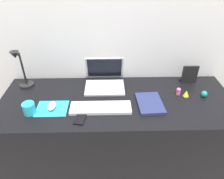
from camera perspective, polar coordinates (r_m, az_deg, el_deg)
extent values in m
plane|color=gray|center=(2.06, 1.04, -19.60)|extent=(6.00, 6.00, 0.00)
cube|color=silver|center=(1.79, 0.85, 5.84)|extent=(2.88, 0.05, 1.62)
cube|color=black|center=(1.77, 1.16, -12.44)|extent=(1.68, 0.63, 0.74)
cube|color=silver|center=(1.65, -1.96, 0.52)|extent=(0.30, 0.21, 0.01)
cube|color=silver|center=(1.71, -2.01, 5.83)|extent=(0.30, 0.06, 0.20)
cube|color=black|center=(1.70, -2.01, 5.78)|extent=(0.27, 0.05, 0.17)
cube|color=silver|center=(1.44, -3.05, -4.91)|extent=(0.41, 0.13, 0.02)
cube|color=#28B7CC|center=(1.50, -15.75, -4.92)|extent=(0.21, 0.17, 0.00)
ellipsoid|color=silver|center=(1.49, -15.82, -4.26)|extent=(0.06, 0.10, 0.03)
cube|color=black|center=(1.39, -8.40, -7.45)|extent=(0.09, 0.14, 0.01)
cylinder|color=black|center=(1.81, -21.77, 1.22)|extent=(0.11, 0.11, 0.02)
cylinder|color=black|center=(1.74, -22.72, 5.09)|extent=(0.01, 0.01, 0.26)
cylinder|color=black|center=(1.66, -24.11, 8.70)|extent=(0.01, 0.08, 0.08)
cone|color=black|center=(1.63, -24.56, 8.41)|extent=(0.06, 0.06, 0.05)
cube|color=navy|center=(1.50, 10.07, -3.62)|extent=(0.18, 0.25, 0.02)
cube|color=black|center=(1.79, 20.07, 3.76)|extent=(0.12, 0.02, 0.15)
cylinder|color=#28B7CC|center=(1.49, -21.32, -4.73)|extent=(0.08, 0.08, 0.08)
cylinder|color=pink|center=(1.65, 17.25, -0.84)|extent=(0.03, 0.03, 0.03)
sphere|color=pink|center=(1.64, 17.41, -0.06)|extent=(0.03, 0.03, 0.03)
cone|color=yellow|center=(1.65, 19.25, -0.97)|extent=(0.04, 0.04, 0.05)
ellipsoid|color=teal|center=(1.69, 23.43, -1.11)|extent=(0.04, 0.04, 0.05)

